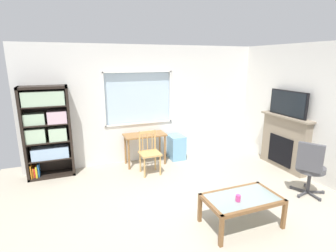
{
  "coord_description": "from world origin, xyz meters",
  "views": [
    {
      "loc": [
        -1.71,
        -3.5,
        2.35
      ],
      "look_at": [
        0.01,
        0.96,
        1.13
      ],
      "focal_mm": 27.85,
      "sensor_mm": 36.0,
      "label": 1
    }
  ],
  "objects_px": {
    "coffee_table": "(242,201)",
    "sippy_cup": "(238,198)",
    "tv": "(288,103)",
    "office_chair": "(310,166)",
    "desk_under_window": "(145,139)",
    "plastic_drawer_unit": "(177,147)",
    "wooden_chair": "(149,152)",
    "fireplace": "(284,142)",
    "bookshelf": "(47,128)"
  },
  "relations": [
    {
      "from": "desk_under_window",
      "to": "wooden_chair",
      "type": "relative_size",
      "value": 1.04
    },
    {
      "from": "tv",
      "to": "sippy_cup",
      "type": "distance_m",
      "value": 2.88
    },
    {
      "from": "sippy_cup",
      "to": "desk_under_window",
      "type": "bearing_deg",
      "value": 100.61
    },
    {
      "from": "bookshelf",
      "to": "coffee_table",
      "type": "bearing_deg",
      "value": -47.0
    },
    {
      "from": "office_chair",
      "to": "sippy_cup",
      "type": "distance_m",
      "value": 1.79
    },
    {
      "from": "bookshelf",
      "to": "fireplace",
      "type": "distance_m",
      "value": 5.02
    },
    {
      "from": "desk_under_window",
      "to": "tv",
      "type": "xyz_separation_m",
      "value": [
        2.79,
        -1.3,
        0.86
      ]
    },
    {
      "from": "desk_under_window",
      "to": "tv",
      "type": "distance_m",
      "value": 3.19
    },
    {
      "from": "desk_under_window",
      "to": "coffee_table",
      "type": "distance_m",
      "value": 2.81
    },
    {
      "from": "wooden_chair",
      "to": "fireplace",
      "type": "bearing_deg",
      "value": -15.34
    },
    {
      "from": "desk_under_window",
      "to": "plastic_drawer_unit",
      "type": "distance_m",
      "value": 0.86
    },
    {
      "from": "coffee_table",
      "to": "sippy_cup",
      "type": "relative_size",
      "value": 12.04
    },
    {
      "from": "desk_under_window",
      "to": "fireplace",
      "type": "height_order",
      "value": "fireplace"
    },
    {
      "from": "plastic_drawer_unit",
      "to": "office_chair",
      "type": "bearing_deg",
      "value": -59.34
    },
    {
      "from": "tv",
      "to": "sippy_cup",
      "type": "xyz_separation_m",
      "value": [
        -2.26,
        -1.5,
        -0.96
      ]
    },
    {
      "from": "wooden_chair",
      "to": "sippy_cup",
      "type": "distance_m",
      "value": 2.36
    },
    {
      "from": "tv",
      "to": "office_chair",
      "type": "height_order",
      "value": "tv"
    },
    {
      "from": "wooden_chair",
      "to": "tv",
      "type": "relative_size",
      "value": 0.93
    },
    {
      "from": "desk_under_window",
      "to": "office_chair",
      "type": "bearing_deg",
      "value": -46.88
    },
    {
      "from": "wooden_chair",
      "to": "desk_under_window",
      "type": "bearing_deg",
      "value": 84.06
    },
    {
      "from": "desk_under_window",
      "to": "office_chair",
      "type": "relative_size",
      "value": 0.94
    },
    {
      "from": "sippy_cup",
      "to": "office_chair",
      "type": "bearing_deg",
      "value": 11.72
    },
    {
      "from": "plastic_drawer_unit",
      "to": "fireplace",
      "type": "height_order",
      "value": "fireplace"
    },
    {
      "from": "tv",
      "to": "coffee_table",
      "type": "relative_size",
      "value": 0.89
    },
    {
      "from": "sippy_cup",
      "to": "wooden_chair",
      "type": "bearing_deg",
      "value": 104.2
    },
    {
      "from": "wooden_chair",
      "to": "fireplace",
      "type": "xyz_separation_m",
      "value": [
        2.86,
        -0.78,
        0.13
      ]
    },
    {
      "from": "desk_under_window",
      "to": "wooden_chair",
      "type": "bearing_deg",
      "value": -95.94
    },
    {
      "from": "fireplace",
      "to": "sippy_cup",
      "type": "xyz_separation_m",
      "value": [
        -2.28,
        -1.5,
        -0.1
      ]
    },
    {
      "from": "fireplace",
      "to": "sippy_cup",
      "type": "bearing_deg",
      "value": -146.71
    },
    {
      "from": "office_chair",
      "to": "sippy_cup",
      "type": "height_order",
      "value": "office_chair"
    },
    {
      "from": "plastic_drawer_unit",
      "to": "coffee_table",
      "type": "height_order",
      "value": "plastic_drawer_unit"
    },
    {
      "from": "wooden_chair",
      "to": "plastic_drawer_unit",
      "type": "distance_m",
      "value": 1.04
    },
    {
      "from": "sippy_cup",
      "to": "fireplace",
      "type": "bearing_deg",
      "value": 33.29
    },
    {
      "from": "fireplace",
      "to": "office_chair",
      "type": "relative_size",
      "value": 1.28
    },
    {
      "from": "tv",
      "to": "plastic_drawer_unit",
      "type": "bearing_deg",
      "value": 145.77
    },
    {
      "from": "bookshelf",
      "to": "office_chair",
      "type": "bearing_deg",
      "value": -30.72
    },
    {
      "from": "coffee_table",
      "to": "sippy_cup",
      "type": "height_order",
      "value": "sippy_cup"
    },
    {
      "from": "plastic_drawer_unit",
      "to": "coffee_table",
      "type": "xyz_separation_m",
      "value": [
        -0.16,
        -2.78,
        0.1
      ]
    },
    {
      "from": "office_chair",
      "to": "desk_under_window",
      "type": "bearing_deg",
      "value": 133.12
    },
    {
      "from": "plastic_drawer_unit",
      "to": "fireplace",
      "type": "bearing_deg",
      "value": -33.99
    },
    {
      "from": "plastic_drawer_unit",
      "to": "sippy_cup",
      "type": "distance_m",
      "value": 2.87
    },
    {
      "from": "desk_under_window",
      "to": "tv",
      "type": "relative_size",
      "value": 0.97
    },
    {
      "from": "tv",
      "to": "coffee_table",
      "type": "height_order",
      "value": "tv"
    },
    {
      "from": "tv",
      "to": "fireplace",
      "type": "bearing_deg",
      "value": 0.0
    },
    {
      "from": "tv",
      "to": "coffee_table",
      "type": "bearing_deg",
      "value": -146.29
    },
    {
      "from": "bookshelf",
      "to": "plastic_drawer_unit",
      "type": "xyz_separation_m",
      "value": [
        2.8,
        -0.06,
        -0.73
      ]
    },
    {
      "from": "wooden_chair",
      "to": "plastic_drawer_unit",
      "type": "xyz_separation_m",
      "value": [
        0.86,
        0.56,
        -0.18
      ]
    },
    {
      "from": "wooden_chair",
      "to": "sippy_cup",
      "type": "height_order",
      "value": "wooden_chair"
    },
    {
      "from": "coffee_table",
      "to": "tv",
      "type": "bearing_deg",
      "value": 33.71
    },
    {
      "from": "bookshelf",
      "to": "desk_under_window",
      "type": "relative_size",
      "value": 1.98
    }
  ]
}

